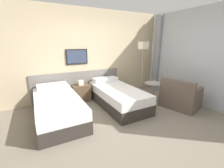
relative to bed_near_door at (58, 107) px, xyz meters
The scene contains 9 objects.
ground_plane 1.56m from the bed_near_door, 34.83° to the right, with size 16.00×16.00×0.00m, color slate.
wall_headboard 1.93m from the bed_near_door, 40.94° to the left, with size 10.00×0.10×2.70m.
wall_window 4.03m from the bed_near_door, 15.84° to the right, with size 0.21×4.42×2.70m.
bed_near_door is the anchor object (origin of this frame).
bed_near_window 1.59m from the bed_near_door, ahead, with size 0.96×2.04×0.64m.
nightstand 1.11m from the bed_near_door, 44.23° to the left, with size 0.51×0.37×0.64m.
floor_lamp 3.19m from the bed_near_door, 10.78° to the left, with size 0.25×0.25×1.74m.
side_table 2.61m from the bed_near_door, ahead, with size 0.48×0.48×0.61m.
armchair 3.17m from the bed_near_door, 17.19° to the right, with size 0.94×1.05×0.81m.
Camera 1 is at (-1.64, -2.57, 1.73)m, focal length 24.00 mm.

